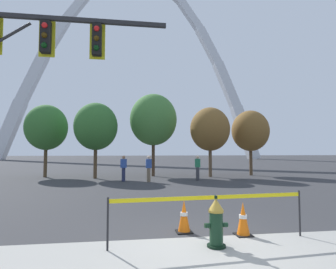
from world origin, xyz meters
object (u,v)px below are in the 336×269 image
(monument_arch, at_px, (135,73))
(pedestrian_standing_center, at_px, (149,168))
(pedestrian_walking_left, at_px, (198,168))
(traffic_cone_by_hydrant, at_px, (184,216))
(traffic_signal_gantry, at_px, (4,63))
(fire_hydrant, at_px, (216,223))
(pedestrian_walking_right, at_px, (124,168))
(traffic_cone_mid_sidewalk, at_px, (243,219))

(monument_arch, relative_size, pedestrian_standing_center, 38.94)
(pedestrian_walking_left, distance_m, pedestrian_standing_center, 3.20)
(traffic_cone_by_hydrant, relative_size, traffic_signal_gantry, 0.11)
(traffic_cone_by_hydrant, distance_m, monument_arch, 62.52)
(traffic_cone_by_hydrant, height_order, monument_arch, monument_arch)
(fire_hydrant, distance_m, pedestrian_walking_right, 12.37)
(fire_hydrant, xyz_separation_m, pedestrian_standing_center, (-0.44, 11.66, 0.35))
(traffic_signal_gantry, distance_m, monument_arch, 59.96)
(traffic_cone_by_hydrant, xyz_separation_m, traffic_signal_gantry, (-4.65, 1.66, 3.91))
(fire_hydrant, bearing_deg, pedestrian_walking_right, 99.10)
(pedestrian_standing_center, bearing_deg, pedestrian_walking_left, 7.76)
(monument_arch, bearing_deg, pedestrian_standing_center, -90.22)
(traffic_cone_mid_sidewalk, xyz_separation_m, pedestrian_standing_center, (-1.26, 11.03, 0.46))
(traffic_signal_gantry, distance_m, pedestrian_standing_center, 10.64)
(fire_hydrant, height_order, traffic_cone_by_hydrant, fire_hydrant)
(fire_hydrant, xyz_separation_m, monument_arch, (-0.25, 60.21, 20.14))
(traffic_cone_mid_sidewalk, bearing_deg, pedestrian_walking_left, 80.54)
(pedestrian_standing_center, xyz_separation_m, pedestrian_walking_right, (-1.52, 0.55, 0.00))
(pedestrian_standing_center, bearing_deg, fire_hydrant, -87.86)
(traffic_signal_gantry, bearing_deg, pedestrian_walking_left, 50.23)
(fire_hydrant, bearing_deg, monument_arch, 90.24)
(pedestrian_walking_left, bearing_deg, pedestrian_standing_center, -172.24)
(traffic_cone_mid_sidewalk, bearing_deg, traffic_signal_gantry, 160.43)
(pedestrian_walking_left, bearing_deg, monument_arch, 93.55)
(traffic_cone_by_hydrant, height_order, pedestrian_walking_right, pedestrian_walking_right)
(traffic_cone_by_hydrant, distance_m, pedestrian_walking_left, 11.48)
(traffic_cone_by_hydrant, relative_size, pedestrian_walking_right, 0.46)
(traffic_cone_mid_sidewalk, relative_size, pedestrian_walking_left, 0.46)
(monument_arch, relative_size, pedestrian_walking_right, 38.94)
(pedestrian_walking_right, bearing_deg, monument_arch, 87.97)
(fire_hydrant, height_order, pedestrian_walking_left, pedestrian_walking_left)
(traffic_signal_gantry, relative_size, monument_arch, 0.10)
(fire_hydrant, relative_size, pedestrian_walking_right, 0.62)
(monument_arch, xyz_separation_m, pedestrian_walking_right, (-1.70, -48.01, -19.79))
(traffic_cone_by_hydrant, height_order, traffic_signal_gantry, traffic_signal_gantry)
(traffic_cone_mid_sidewalk, distance_m, pedestrian_walking_right, 11.92)
(fire_hydrant, distance_m, traffic_signal_gantry, 6.89)
(traffic_cone_by_hydrant, height_order, pedestrian_standing_center, pedestrian_standing_center)
(fire_hydrant, distance_m, traffic_cone_by_hydrant, 1.15)
(pedestrian_walking_left, relative_size, pedestrian_standing_center, 1.00)
(traffic_cone_mid_sidewalk, height_order, monument_arch, monument_arch)
(fire_hydrant, height_order, monument_arch, monument_arch)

